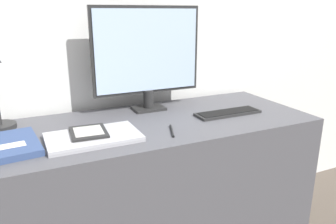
% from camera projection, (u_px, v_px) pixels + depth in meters
% --- Properties ---
extents(wall_back, '(3.60, 0.05, 2.40)m').
position_uv_depth(wall_back, '(120.00, 10.00, 1.60)').
color(wall_back, silver).
rests_on(wall_back, ground_plane).
extents(desk, '(1.47, 0.58, 0.73)m').
position_uv_depth(desk, '(150.00, 196.00, 1.54)').
color(desk, '#4C4C51').
rests_on(desk, ground_plane).
extents(monitor, '(0.53, 0.11, 0.49)m').
position_uv_depth(monitor, '(147.00, 55.00, 1.54)').
color(monitor, '#262626').
rests_on(monitor, desk).
extents(keyboard, '(0.32, 0.10, 0.01)m').
position_uv_depth(keyboard, '(228.00, 113.00, 1.54)').
color(keyboard, '#282828').
rests_on(keyboard, desk).
extents(laptop, '(0.34, 0.21, 0.02)m').
position_uv_depth(laptop, '(93.00, 137.00, 1.23)').
color(laptop, '#A3A3A8').
rests_on(laptop, desk).
extents(ereader, '(0.14, 0.16, 0.01)m').
position_uv_depth(ereader, '(88.00, 132.00, 1.24)').
color(ereader, black).
rests_on(ereader, laptop).
extents(notebook, '(0.21, 0.29, 0.02)m').
position_uv_depth(notebook, '(10.00, 145.00, 1.15)').
color(notebook, '#334775').
rests_on(notebook, desk).
extents(pen, '(0.05, 0.13, 0.01)m').
position_uv_depth(pen, '(172.00, 131.00, 1.31)').
color(pen, black).
rests_on(pen, desk).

